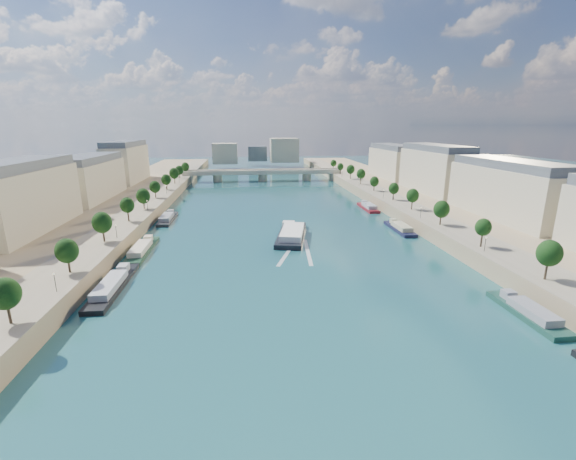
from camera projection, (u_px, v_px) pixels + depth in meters
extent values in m
plane|color=#0C2D38|center=(278.00, 225.00, 154.60)|extent=(700.00, 700.00, 0.00)
cube|color=#9E8460|center=(89.00, 224.00, 146.24)|extent=(44.00, 520.00, 5.00)
cube|color=#9E8460|center=(448.00, 214.00, 161.64)|extent=(44.00, 520.00, 5.00)
cube|color=gray|center=(130.00, 216.00, 147.17)|extent=(14.00, 520.00, 0.10)
cube|color=gray|center=(415.00, 209.00, 159.36)|extent=(14.00, 520.00, 0.10)
cylinder|color=#382B1E|center=(9.00, 311.00, 68.28)|extent=(0.50, 0.50, 3.82)
ellipsoid|color=black|center=(5.00, 292.00, 67.33)|extent=(4.80, 4.80, 5.52)
cylinder|color=#382B1E|center=(68.00, 264.00, 91.29)|extent=(0.50, 0.50, 3.82)
ellipsoid|color=black|center=(66.00, 250.00, 90.34)|extent=(4.80, 4.80, 5.52)
cylinder|color=#382B1E|center=(103.00, 236.00, 114.30)|extent=(0.50, 0.50, 3.82)
ellipsoid|color=black|center=(102.00, 224.00, 113.35)|extent=(4.80, 4.80, 5.52)
cylinder|color=#382B1E|center=(127.00, 218.00, 137.31)|extent=(0.50, 0.50, 3.82)
ellipsoid|color=black|center=(126.00, 208.00, 136.36)|extent=(4.80, 4.80, 5.52)
cylinder|color=#382B1E|center=(144.00, 204.00, 160.32)|extent=(0.50, 0.50, 3.82)
ellipsoid|color=black|center=(143.00, 196.00, 159.37)|extent=(4.80, 4.80, 5.52)
cylinder|color=#382B1E|center=(156.00, 194.00, 183.33)|extent=(0.50, 0.50, 3.82)
ellipsoid|color=black|center=(155.00, 187.00, 182.38)|extent=(4.80, 4.80, 5.52)
cylinder|color=#382B1E|center=(166.00, 187.00, 206.34)|extent=(0.50, 0.50, 3.82)
ellipsoid|color=black|center=(165.00, 180.00, 205.39)|extent=(4.80, 4.80, 5.52)
cylinder|color=#382B1E|center=(174.00, 180.00, 229.35)|extent=(0.50, 0.50, 3.82)
ellipsoid|color=black|center=(173.00, 174.00, 228.41)|extent=(4.80, 4.80, 5.52)
cylinder|color=#382B1E|center=(180.00, 175.00, 252.36)|extent=(0.50, 0.50, 3.82)
ellipsoid|color=black|center=(180.00, 170.00, 251.42)|extent=(4.80, 4.80, 5.52)
cylinder|color=#382B1E|center=(185.00, 171.00, 275.37)|extent=(0.50, 0.50, 3.82)
ellipsoid|color=black|center=(185.00, 166.00, 274.43)|extent=(4.80, 4.80, 5.52)
cylinder|color=#382B1E|center=(545.00, 270.00, 87.71)|extent=(0.50, 0.50, 3.82)
ellipsoid|color=black|center=(548.00, 255.00, 86.76)|extent=(4.80, 4.80, 5.52)
cylinder|color=#382B1E|center=(483.00, 240.00, 110.72)|extent=(0.50, 0.50, 3.82)
ellipsoid|color=black|center=(484.00, 228.00, 109.77)|extent=(4.80, 4.80, 5.52)
cylinder|color=#382B1E|center=(442.00, 220.00, 133.73)|extent=(0.50, 0.50, 3.82)
ellipsoid|color=black|center=(443.00, 210.00, 132.78)|extent=(4.80, 4.80, 5.52)
cylinder|color=#382B1E|center=(412.00, 206.00, 156.74)|extent=(0.50, 0.50, 3.82)
ellipsoid|color=black|center=(413.00, 197.00, 155.79)|extent=(4.80, 4.80, 5.52)
cylinder|color=#382B1E|center=(391.00, 196.00, 179.75)|extent=(0.50, 0.50, 3.82)
ellipsoid|color=black|center=(391.00, 188.00, 178.80)|extent=(4.80, 4.80, 5.52)
cylinder|color=#382B1E|center=(374.00, 188.00, 202.76)|extent=(0.50, 0.50, 3.82)
ellipsoid|color=black|center=(375.00, 181.00, 201.81)|extent=(4.80, 4.80, 5.52)
cylinder|color=#382B1E|center=(361.00, 181.00, 225.77)|extent=(0.50, 0.50, 3.82)
ellipsoid|color=black|center=(361.00, 175.00, 224.82)|extent=(4.80, 4.80, 5.52)
cylinder|color=#382B1E|center=(350.00, 176.00, 248.78)|extent=(0.50, 0.50, 3.82)
ellipsoid|color=black|center=(350.00, 171.00, 247.84)|extent=(4.80, 4.80, 5.52)
cylinder|color=#382B1E|center=(341.00, 172.00, 271.79)|extent=(0.50, 0.50, 3.82)
ellipsoid|color=black|center=(341.00, 167.00, 270.85)|extent=(4.80, 4.80, 5.52)
cylinder|color=#382B1E|center=(333.00, 168.00, 294.80)|extent=(0.50, 0.50, 3.82)
ellipsoid|color=black|center=(334.00, 163.00, 293.86)|extent=(4.80, 4.80, 5.52)
cylinder|color=black|center=(55.00, 283.00, 80.03)|extent=(0.14, 0.14, 4.00)
sphere|color=#FFE5B2|center=(54.00, 274.00, 79.47)|extent=(0.36, 0.36, 0.36)
cylinder|color=black|center=(116.00, 232.00, 118.38)|extent=(0.14, 0.14, 4.00)
sphere|color=#FFE5B2|center=(116.00, 225.00, 117.83)|extent=(0.36, 0.36, 0.36)
cylinder|color=black|center=(147.00, 206.00, 156.73)|extent=(0.14, 0.14, 4.00)
sphere|color=#FFE5B2|center=(147.00, 201.00, 156.18)|extent=(0.36, 0.36, 0.36)
cylinder|color=black|center=(166.00, 190.00, 195.08)|extent=(0.14, 0.14, 4.00)
sphere|color=#FFE5B2|center=(166.00, 186.00, 194.53)|extent=(0.36, 0.36, 0.36)
cylinder|color=black|center=(179.00, 179.00, 233.43)|extent=(0.14, 0.14, 4.00)
sphere|color=#FFE5B2|center=(179.00, 176.00, 232.88)|extent=(0.36, 0.36, 0.36)
cylinder|color=black|center=(485.00, 245.00, 105.63)|extent=(0.14, 0.14, 4.00)
sphere|color=#FFE5B2|center=(486.00, 238.00, 105.08)|extent=(0.36, 0.36, 0.36)
cylinder|color=black|center=(421.00, 213.00, 143.99)|extent=(0.14, 0.14, 4.00)
sphere|color=#FFE5B2|center=(421.00, 208.00, 143.43)|extent=(0.36, 0.36, 0.36)
cylinder|color=black|center=(383.00, 195.00, 182.34)|extent=(0.14, 0.14, 4.00)
sphere|color=#FFE5B2|center=(384.00, 190.00, 181.78)|extent=(0.36, 0.36, 0.36)
cylinder|color=black|center=(359.00, 182.00, 220.69)|extent=(0.14, 0.14, 4.00)
sphere|color=#FFE5B2|center=(359.00, 179.00, 220.13)|extent=(0.36, 0.36, 0.36)
cylinder|color=black|center=(342.00, 174.00, 259.04)|extent=(0.14, 0.14, 4.00)
sphere|color=#FFE5B2|center=(342.00, 171.00, 258.48)|extent=(0.36, 0.36, 0.36)
cube|color=#B9AB8E|center=(22.00, 201.00, 125.26)|extent=(16.00, 52.00, 20.00)
cube|color=#474C54|center=(16.00, 165.00, 122.21)|extent=(14.72, 50.44, 3.20)
cube|color=#B9AB8E|center=(90.00, 177.00, 180.87)|extent=(16.00, 52.00, 20.00)
cube|color=#474C54|center=(87.00, 152.00, 177.82)|extent=(14.72, 50.44, 3.20)
cube|color=#B9AB8E|center=(126.00, 165.00, 236.48)|extent=(16.00, 52.00, 20.00)
cube|color=#474C54|center=(124.00, 146.00, 233.42)|extent=(14.72, 50.44, 3.20)
cube|color=#B9AB8E|center=(508.00, 191.00, 143.44)|extent=(16.00, 52.00, 20.00)
cube|color=#474C54|center=(513.00, 160.00, 140.38)|extent=(14.72, 50.44, 3.20)
cube|color=#B9AB8E|center=(434.00, 173.00, 199.04)|extent=(16.00, 52.00, 20.00)
cube|color=#474C54|center=(437.00, 150.00, 195.99)|extent=(14.72, 50.44, 3.20)
cube|color=#B9AB8E|center=(393.00, 162.00, 254.65)|extent=(16.00, 52.00, 20.00)
cube|color=#474C54|center=(394.00, 144.00, 251.60)|extent=(14.72, 50.44, 3.20)
cube|color=#B9AB8E|center=(225.00, 153.00, 349.04)|extent=(22.00, 18.00, 18.00)
cube|color=#B9AB8E|center=(284.00, 150.00, 363.99)|extent=(26.00, 20.00, 22.00)
cube|color=#474C54|center=(257.00, 153.00, 376.75)|extent=(18.00, 16.00, 14.00)
cube|color=#C1B79E|center=(263.00, 172.00, 275.04)|extent=(112.00, 11.00, 2.20)
cube|color=#C1B79E|center=(263.00, 171.00, 269.85)|extent=(112.00, 0.80, 0.90)
cube|color=#C1B79E|center=(262.00, 169.00, 279.44)|extent=(112.00, 0.80, 0.90)
cylinder|color=#C1B79E|center=(218.00, 178.00, 272.59)|extent=(6.40, 6.40, 5.00)
cylinder|color=#C1B79E|center=(263.00, 177.00, 276.01)|extent=(6.40, 6.40, 5.00)
cylinder|color=#C1B79E|center=(307.00, 177.00, 279.43)|extent=(6.40, 6.40, 5.00)
cube|color=#C1B79E|center=(189.00, 179.00, 270.45)|extent=(6.00, 12.00, 5.00)
cube|color=#C1B79E|center=(334.00, 176.00, 281.57)|extent=(6.00, 12.00, 5.00)
cube|color=black|center=(291.00, 236.00, 137.95)|extent=(15.02, 32.23, 2.22)
cube|color=white|center=(292.00, 232.00, 135.01)|extent=(11.24, 21.26, 2.00)
cube|color=white|center=(288.00, 224.00, 146.36)|extent=(5.11, 4.55, 1.80)
cube|color=silver|center=(288.00, 252.00, 121.44)|extent=(9.50, 25.01, 0.04)
cube|color=silver|center=(308.00, 251.00, 122.12)|extent=(3.35, 26.01, 0.04)
cube|color=black|center=(114.00, 287.00, 94.44)|extent=(5.00, 28.85, 1.80)
cube|color=#AEB1BB|center=(110.00, 285.00, 91.78)|extent=(4.10, 15.87, 1.60)
cube|color=#AEB1BB|center=(123.00, 268.00, 102.27)|extent=(2.50, 3.46, 1.80)
cube|color=#163924|center=(143.00, 251.00, 121.63)|extent=(5.00, 26.92, 1.80)
cube|color=beige|center=(140.00, 248.00, 119.12)|extent=(4.10, 14.81, 1.60)
cube|color=beige|center=(148.00, 238.00, 128.90)|extent=(2.50, 3.23, 1.80)
cube|color=#27272A|center=(168.00, 220.00, 161.96)|extent=(5.00, 23.35, 1.80)
cube|color=gray|center=(167.00, 217.00, 159.72)|extent=(4.10, 12.84, 1.60)
cube|color=gray|center=(170.00, 212.00, 168.20)|extent=(2.50, 2.80, 1.80)
cube|color=#1A4238|center=(527.00, 315.00, 80.80)|extent=(5.00, 20.65, 1.80)
cube|color=gray|center=(534.00, 311.00, 78.77)|extent=(4.10, 11.36, 1.60)
cube|color=gray|center=(509.00, 294.00, 86.27)|extent=(2.50, 2.48, 1.80)
cube|color=#181835|center=(400.00, 230.00, 146.62)|extent=(5.00, 21.31, 1.80)
cube|color=#C2BB91|center=(402.00, 226.00, 144.54)|extent=(4.10, 11.72, 1.60)
cube|color=#C2BB91|center=(394.00, 221.00, 152.27)|extent=(2.50, 2.56, 1.80)
cube|color=maroon|center=(368.00, 208.00, 183.95)|extent=(5.00, 20.79, 1.80)
cube|color=#A1A5AC|center=(369.00, 206.00, 181.91)|extent=(4.10, 11.43, 1.60)
cube|color=#A1A5AC|center=(364.00, 202.00, 189.45)|extent=(2.50, 2.49, 1.80)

